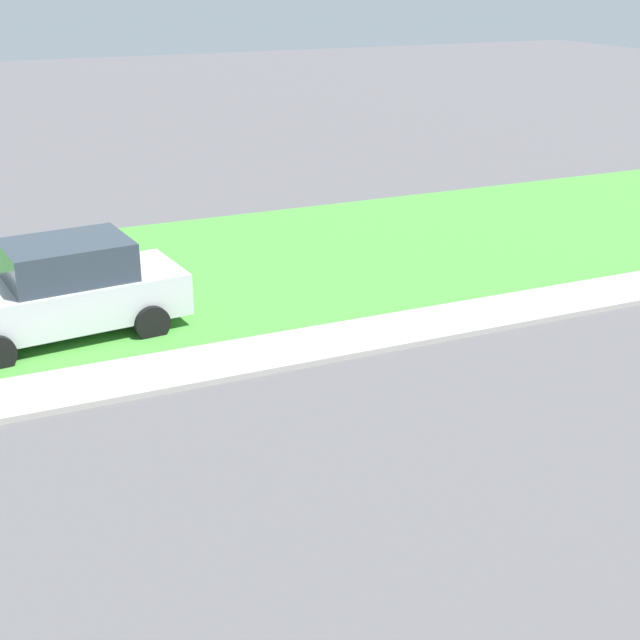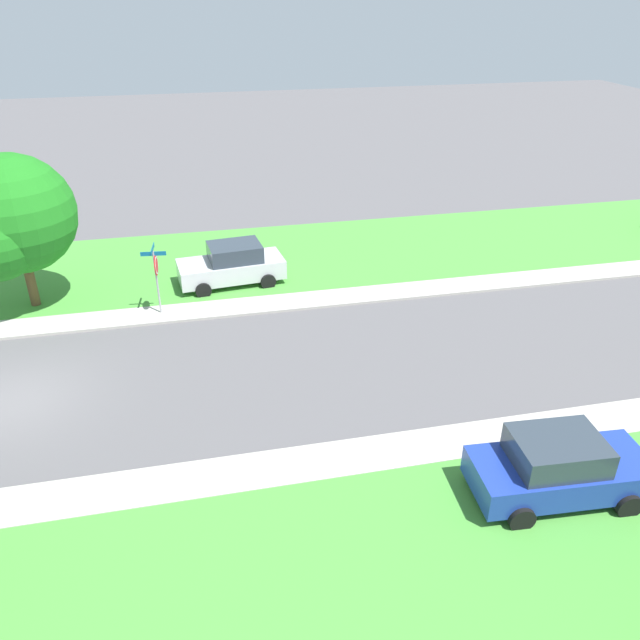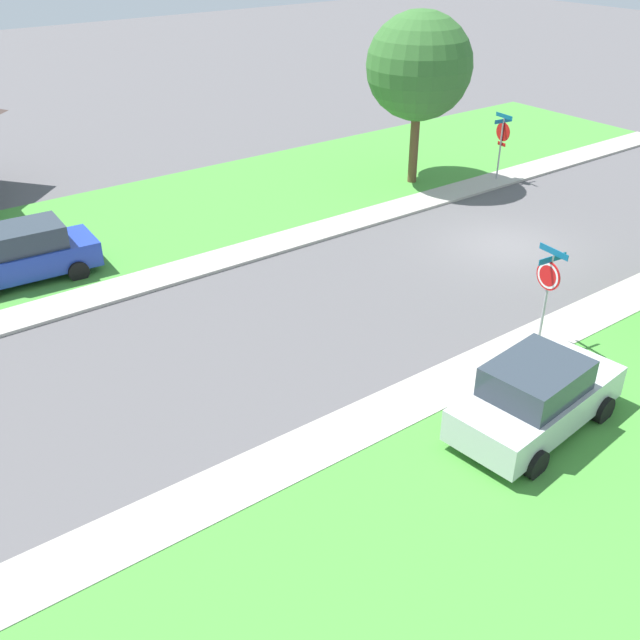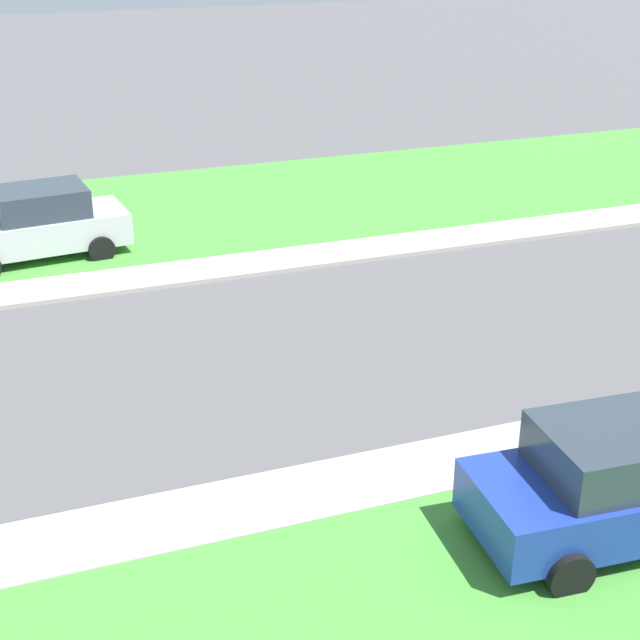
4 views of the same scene
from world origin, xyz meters
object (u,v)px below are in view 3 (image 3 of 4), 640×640
object	(u,v)px
stop_sign_near_corner	(502,136)
car_blue_far_down_street	(24,254)
tree_sidewalk_far	(418,68)
car_silver_kerbside_mid	(537,397)
stop_sign_far_corner	(548,281)

from	to	relation	value
stop_sign_near_corner	car_blue_far_down_street	distance (m)	18.82
stop_sign_near_corner	tree_sidewalk_far	bearing A→B (deg)	54.22
car_silver_kerbside_mid	tree_sidewalk_far	world-z (taller)	tree_sidewalk_far
stop_sign_far_corner	car_blue_far_down_street	distance (m)	15.19
car_blue_far_down_street	car_silver_kerbside_mid	size ratio (longest dim) A/B	0.99
stop_sign_far_corner	car_silver_kerbside_mid	xyz separation A→B (m)	(-2.20, 2.92, -1.01)
tree_sidewalk_far	car_silver_kerbside_mid	bearing A→B (deg)	146.51
car_silver_kerbside_mid	tree_sidewalk_far	size ratio (longest dim) A/B	0.66
tree_sidewalk_far	stop_sign_far_corner	bearing A→B (deg)	151.83
car_blue_far_down_street	tree_sidewalk_far	distance (m)	16.14
stop_sign_far_corner	car_silver_kerbside_mid	bearing A→B (deg)	126.97
stop_sign_far_corner	car_blue_far_down_street	bearing A→B (deg)	38.75
stop_sign_near_corner	car_blue_far_down_street	bearing A→B (deg)	82.98
car_blue_far_down_street	stop_sign_far_corner	bearing A→B (deg)	-141.25
stop_sign_near_corner	tree_sidewalk_far	world-z (taller)	tree_sidewalk_far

